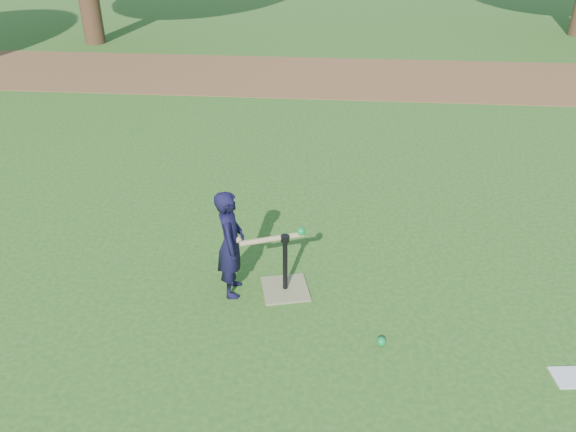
{
  "coord_description": "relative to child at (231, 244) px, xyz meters",
  "views": [
    {
      "loc": [
        0.17,
        -4.05,
        3.32
      ],
      "look_at": [
        -0.25,
        0.55,
        0.65
      ],
      "focal_mm": 35.0,
      "sensor_mm": 36.0,
      "label": 1
    }
  ],
  "objects": [
    {
      "name": "batting_tee",
      "position": [
        0.49,
        0.05,
        -0.42
      ],
      "size": [
        0.52,
        0.52,
        0.61
      ],
      "color": "#837A53",
      "rests_on": "ground"
    },
    {
      "name": "ground",
      "position": [
        0.74,
        -0.19,
        -0.53
      ],
      "size": [
        80.0,
        80.0,
        0.0
      ],
      "primitive_type": "plane",
      "color": "#285116",
      "rests_on": "ground"
    },
    {
      "name": "clipboard",
      "position": [
        2.85,
        -0.87,
        -0.53
      ],
      "size": [
        0.33,
        0.26,
        0.01
      ],
      "primitive_type": "cube",
      "rotation": [
        0.0,
        0.0,
        0.12
      ],
      "color": "silver",
      "rests_on": "ground"
    },
    {
      "name": "wiffle_ball_ground",
      "position": [
        1.37,
        -0.63,
        -0.49
      ],
      "size": [
        0.08,
        0.08,
        0.08
      ],
      "primitive_type": "sphere",
      "color": "#0C8736",
      "rests_on": "ground"
    },
    {
      "name": "swing_action",
      "position": [
        0.4,
        0.05,
        0.06
      ],
      "size": [
        0.63,
        0.27,
        0.11
      ],
      "color": "tan",
      "rests_on": "ground"
    },
    {
      "name": "dirt_strip",
      "position": [
        0.74,
        7.31,
        -0.53
      ],
      "size": [
        24.0,
        3.0,
        0.01
      ],
      "primitive_type": "cube",
      "color": "brown",
      "rests_on": "ground"
    },
    {
      "name": "child",
      "position": [
        0.0,
        0.0,
        0.0
      ],
      "size": [
        0.3,
        0.42,
        1.07
      ],
      "primitive_type": "imported",
      "rotation": [
        0.0,
        0.0,
        1.68
      ],
      "color": "black",
      "rests_on": "ground"
    }
  ]
}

